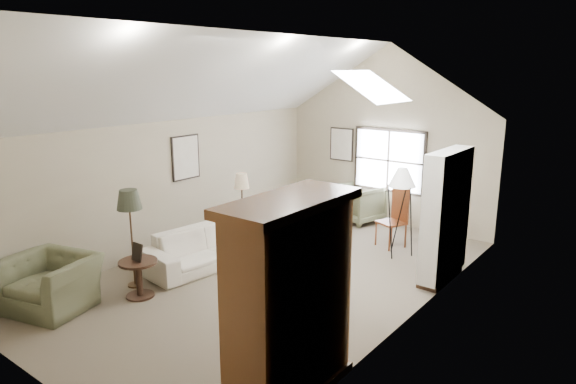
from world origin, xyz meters
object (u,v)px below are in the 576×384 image
Objects in this scene: armchair_far at (360,203)px; armchair_near at (50,283)px; side_chair at (391,217)px; coffee_table at (262,231)px; armoire at (289,299)px; side_table at (139,279)px; sofa at (210,246)px.

armchair_near is at bearing 92.24° from armchair_far.
coffee_table is at bearing -127.89° from side_chair.
armoire is 6.68m from armchair_far.
armchair_far is 5.66m from side_table.
armoire reaches higher than side_chair.
armchair_far is (0.78, 4.02, 0.09)m from sofa.
sofa is 2.84× the size of coffee_table.
armoire is at bearing -7.60° from armchair_near.
coffee_table is 2.64m from side_chair.
armoire is at bearing -46.08° from coffee_table.
armchair_near is at bearing -96.68° from coffee_table.
side_chair is at bearing 29.83° from coffee_table.
armoire is at bearing -53.35° from side_chair.
armoire reaches higher than armchair_far.
coffee_table is (0.49, 4.21, -0.18)m from armchair_near.
armoire reaches higher than armchair_near.
side_chair is (-1.27, 4.97, -0.50)m from armoire.
sofa is 3.99× the size of side_table.
armchair_far is 1.14× the size of coffee_table.
armoire reaches higher than side_table.
armoire is at bearing -114.05° from sofa.
armchair_far is (-2.63, 6.10, -0.67)m from armoire.
armchair_near is at bearing -94.29° from side_chair.
sofa is 1.60m from coffee_table.
armchair_near is at bearing -172.32° from armoire.
side_chair is at bearing -29.15° from sofa.
armchair_far reaches higher than sofa.
side_table is at bearing -92.15° from side_chair.
coffee_table is 0.69× the size of side_chair.
armchair_far is (1.39, 6.64, 0.04)m from armchair_near.
coffee_table is at bearing 83.76° from armchair_far.
sofa is at bearing 148.55° from armoire.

